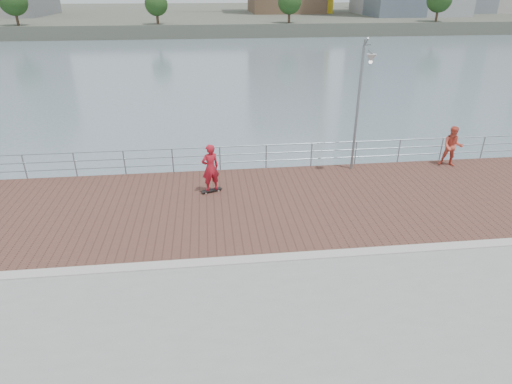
{
  "coord_description": "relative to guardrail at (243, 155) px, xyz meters",
  "views": [
    {
      "loc": [
        -1.44,
        -10.59,
        7.52
      ],
      "look_at": [
        0.0,
        2.0,
        1.3
      ],
      "focal_mm": 30.0,
      "sensor_mm": 36.0,
      "label": 1
    }
  ],
  "objects": [
    {
      "name": "bystander",
      "position": [
        9.34,
        -0.66,
        0.24
      ],
      "size": [
        1.1,
        1.0,
        1.83
      ],
      "primitive_type": "imported",
      "rotation": [
        0.0,
        0.0,
        -0.42
      ],
      "color": "#E25842",
      "rests_on": "brick_lane"
    },
    {
      "name": "far_shore",
      "position": [
        -0.0,
        115.5,
        -1.44
      ],
      "size": [
        320.0,
        95.0,
        2.5
      ],
      "primitive_type": "cube",
      "color": "#4C5142",
      "rests_on": "ground"
    },
    {
      "name": "skateboarder",
      "position": [
        -1.46,
        -2.19,
        0.37
      ],
      "size": [
        0.82,
        0.68,
        1.91
      ],
      "primitive_type": "imported",
      "rotation": [
        0.0,
        0.0,
        3.51
      ],
      "color": "red",
      "rests_on": "skateboard"
    },
    {
      "name": "skateboard",
      "position": [
        -1.46,
        -2.19,
        -0.6
      ],
      "size": [
        0.86,
        0.5,
        0.1
      ],
      "rotation": [
        0.0,
        0.0,
        0.37
      ],
      "color": "black",
      "rests_on": "brick_lane"
    },
    {
      "name": "curb",
      "position": [
        -0.0,
        -7.0,
        -0.66
      ],
      "size": [
        40.0,
        0.4,
        0.06
      ],
      "primitive_type": "cube",
      "color": "#B7B5AD",
      "rests_on": "seawall"
    },
    {
      "name": "water",
      "position": [
        -0.0,
        -7.0,
        -2.69
      ],
      "size": [
        400.0,
        400.0,
        0.0
      ],
      "primitive_type": "plane",
      "color": "slate",
      "rests_on": "ground"
    },
    {
      "name": "street_lamp",
      "position": [
        4.82,
        -0.89,
        3.12
      ],
      "size": [
        0.39,
        1.14,
        5.37
      ],
      "color": "gray",
      "rests_on": "brick_lane"
    },
    {
      "name": "guardrail",
      "position": [
        0.0,
        0.0,
        0.0
      ],
      "size": [
        39.06,
        0.06,
        1.13
      ],
      "color": "#8C9EA8",
      "rests_on": "brick_lane"
    },
    {
      "name": "shoreline_trees",
      "position": [
        -7.32,
        70.0,
        3.62
      ],
      "size": [
        109.66,
        4.86,
        6.48
      ],
      "color": "#473323",
      "rests_on": "far_shore"
    },
    {
      "name": "brick_lane",
      "position": [
        -0.0,
        -3.4,
        -0.68
      ],
      "size": [
        40.0,
        6.8,
        0.02
      ],
      "primitive_type": "cube",
      "color": "brown",
      "rests_on": "seawall"
    }
  ]
}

